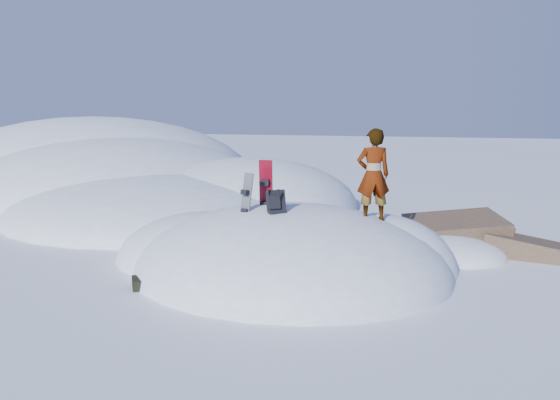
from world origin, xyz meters
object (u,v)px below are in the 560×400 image
(snowboard_red, at_px, (266,196))
(person, at_px, (373,175))
(snowboard_dark, at_px, (245,204))
(backpack, at_px, (276,202))

(snowboard_red, bearing_deg, person, 7.41)
(snowboard_dark, xyz_separation_m, person, (2.59, 0.78, 0.60))
(snowboard_dark, bearing_deg, person, 42.21)
(backpack, relative_size, person, 0.30)
(snowboard_red, bearing_deg, backpack, -55.49)
(person, bearing_deg, backpack, 5.15)
(snowboard_dark, bearing_deg, backpack, 15.96)
(snowboard_red, xyz_separation_m, person, (2.34, 0.11, 0.53))
(backpack, distance_m, person, 2.16)
(person, bearing_deg, snowboard_dark, -3.45)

